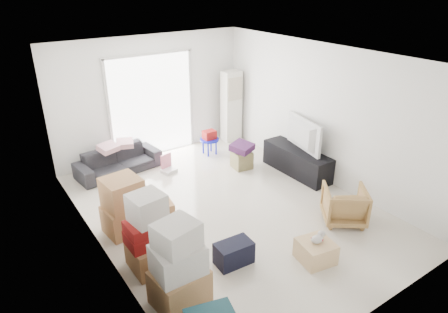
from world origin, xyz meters
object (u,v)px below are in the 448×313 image
(ac_tower, at_px, (231,106))
(tv_console, at_px, (297,161))
(armchair, at_px, (345,203))
(kids_table, at_px, (209,138))
(ottoman, at_px, (242,160))
(wood_crate, at_px, (316,251))
(sofa, at_px, (118,157))
(television, at_px, (298,146))

(ac_tower, height_order, tv_console, ac_tower)
(armchair, distance_m, kids_table, 3.66)
(ottoman, xyz_separation_m, wood_crate, (-0.97, -3.10, -0.03))
(sofa, distance_m, wood_crate, 4.59)
(tv_console, height_order, television, television)
(television, bearing_deg, sofa, 66.59)
(armchair, height_order, wood_crate, armchair)
(ac_tower, height_order, kids_table, ac_tower)
(tv_console, bearing_deg, armchair, -109.19)
(ac_tower, bearing_deg, armchair, -97.89)
(television, bearing_deg, kids_table, 39.45)
(tv_console, relative_size, armchair, 2.34)
(sofa, xyz_separation_m, wood_crate, (1.31, -4.40, -0.18))
(armchair, bearing_deg, wood_crate, 59.33)
(tv_console, xyz_separation_m, armchair, (-0.62, -1.77, 0.08))
(tv_console, xyz_separation_m, ottoman, (-0.80, 0.86, -0.08))
(television, height_order, sofa, television)
(television, distance_m, sofa, 3.77)
(ac_tower, relative_size, armchair, 2.53)
(ac_tower, relative_size, sofa, 1.00)
(television, relative_size, ottoman, 3.03)
(sofa, bearing_deg, ac_tower, -3.63)
(tv_console, distance_m, armchair, 1.88)
(wood_crate, bearing_deg, tv_console, 51.67)
(sofa, height_order, armchair, armchair)
(kids_table, bearing_deg, ac_tower, 25.55)
(sofa, height_order, ottoman, sofa)
(ac_tower, bearing_deg, sofa, -177.16)
(television, relative_size, kids_table, 1.97)
(sofa, bearing_deg, armchair, -64.47)
(sofa, height_order, kids_table, sofa)
(tv_console, distance_m, wood_crate, 2.85)
(kids_table, bearing_deg, armchair, -84.26)
(kids_table, distance_m, wood_crate, 4.19)
(ottoman, distance_m, wood_crate, 3.24)
(sofa, bearing_deg, television, -41.60)
(television, distance_m, kids_table, 2.12)
(ottoman, bearing_deg, kids_table, 100.17)
(sofa, bearing_deg, kids_table, -14.51)
(tv_console, height_order, ottoman, tv_console)
(ac_tower, height_order, ottoman, ac_tower)
(sofa, bearing_deg, ottoman, -36.32)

